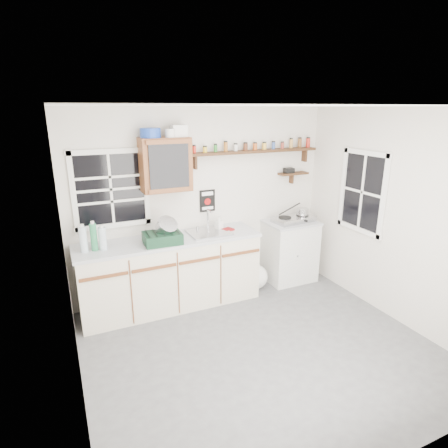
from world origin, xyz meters
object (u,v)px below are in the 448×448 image
at_px(right_cabinet, 289,250).
at_px(dish_rack, 164,235).
at_px(upper_cabinet, 166,165).
at_px(main_cabinet, 171,272).
at_px(hotplate, 294,219).
at_px(spice_shelf, 256,150).

relative_size(right_cabinet, dish_rack, 2.00).
height_order(right_cabinet, upper_cabinet, upper_cabinet).
bearing_deg(main_cabinet, dish_rack, -131.54).
distance_m(dish_rack, hotplate, 1.97).
bearing_deg(right_cabinet, dish_rack, -175.83).
height_order(right_cabinet, dish_rack, dish_rack).
bearing_deg(upper_cabinet, spice_shelf, 3.05).
height_order(spice_shelf, dish_rack, spice_shelf).
distance_m(upper_cabinet, spice_shelf, 1.30).
xyz_separation_m(main_cabinet, spice_shelf, (1.33, 0.21, 1.47)).
distance_m(right_cabinet, spice_shelf, 1.57).
xyz_separation_m(upper_cabinet, spice_shelf, (1.30, 0.07, 0.11)).
bearing_deg(hotplate, spice_shelf, 153.09).
height_order(main_cabinet, hotplate, hotplate).
relative_size(dish_rack, hotplate, 0.72).
relative_size(right_cabinet, spice_shelf, 0.48).
relative_size(main_cabinet, dish_rack, 5.07).
xyz_separation_m(main_cabinet, right_cabinet, (1.83, 0.03, -0.01)).
distance_m(main_cabinet, hotplate, 1.92).
distance_m(spice_shelf, hotplate, 1.14).
bearing_deg(spice_shelf, right_cabinet, -20.39).
bearing_deg(right_cabinet, upper_cabinet, 176.24).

